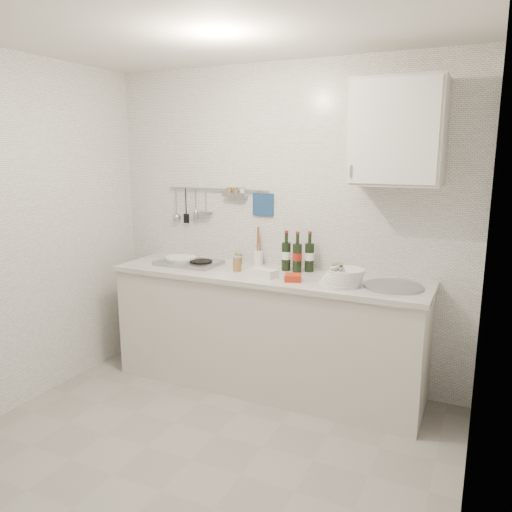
{
  "coord_description": "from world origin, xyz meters",
  "views": [
    {
      "loc": [
        1.51,
        -2.27,
        1.82
      ],
      "look_at": [
        0.01,
        0.9,
        1.09
      ],
      "focal_mm": 35.0,
      "sensor_mm": 36.0,
      "label": 1
    }
  ],
  "objects_px": {
    "wall_cabinet": "(398,133)",
    "plate_stack_hob": "(180,260)",
    "utensil_crock": "(258,256)",
    "wine_bottles": "(298,252)",
    "plate_stack_sink": "(343,277)"
  },
  "relations": [
    {
      "from": "wall_cabinet",
      "to": "plate_stack_hob",
      "type": "bearing_deg",
      "value": -176.44
    },
    {
      "from": "plate_stack_hob",
      "to": "utensil_crock",
      "type": "xyz_separation_m",
      "value": [
        0.62,
        0.21,
        0.05
      ]
    },
    {
      "from": "wine_bottles",
      "to": "utensil_crock",
      "type": "height_order",
      "value": "utensil_crock"
    },
    {
      "from": "plate_stack_sink",
      "to": "wine_bottles",
      "type": "height_order",
      "value": "wine_bottles"
    },
    {
      "from": "wall_cabinet",
      "to": "plate_stack_sink",
      "type": "height_order",
      "value": "wall_cabinet"
    },
    {
      "from": "plate_stack_hob",
      "to": "plate_stack_sink",
      "type": "distance_m",
      "value": 1.42
    },
    {
      "from": "utensil_crock",
      "to": "plate_stack_hob",
      "type": "bearing_deg",
      "value": -160.87
    },
    {
      "from": "plate_stack_sink",
      "to": "utensil_crock",
      "type": "height_order",
      "value": "utensil_crock"
    },
    {
      "from": "plate_stack_hob",
      "to": "utensil_crock",
      "type": "relative_size",
      "value": 0.89
    },
    {
      "from": "plate_stack_hob",
      "to": "utensil_crock",
      "type": "distance_m",
      "value": 0.66
    },
    {
      "from": "wine_bottles",
      "to": "utensil_crock",
      "type": "distance_m",
      "value": 0.38
    },
    {
      "from": "plate_stack_hob",
      "to": "utensil_crock",
      "type": "bearing_deg",
      "value": 19.13
    },
    {
      "from": "plate_stack_hob",
      "to": "wine_bottles",
      "type": "distance_m",
      "value": 1.0
    },
    {
      "from": "wall_cabinet",
      "to": "plate_stack_hob",
      "type": "xyz_separation_m",
      "value": [
        -1.7,
        -0.11,
        -1.0
      ]
    },
    {
      "from": "plate_stack_sink",
      "to": "wine_bottles",
      "type": "relative_size",
      "value": 1.0
    }
  ]
}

